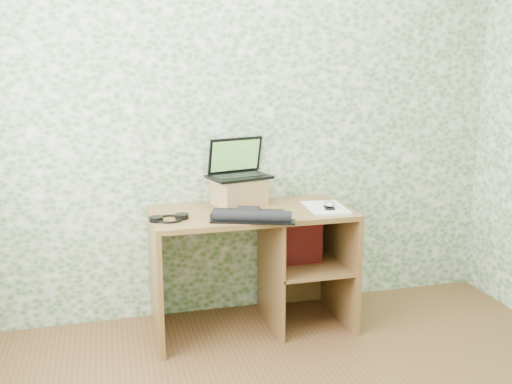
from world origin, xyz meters
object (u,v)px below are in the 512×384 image
object	(u,v)px
desk	(263,250)
laptop	(238,168)
notepad	(325,208)
riser	(239,192)
keyboard	(250,215)

from	to	relation	value
desk	laptop	xyz separation A→B (m)	(-0.12, 0.15, 0.50)
desk	notepad	bearing A→B (deg)	-17.91
desk	riser	size ratio (longest dim) A/B	4.20
desk	laptop	bearing A→B (deg)	128.16
keyboard	notepad	world-z (taller)	keyboard
desk	riser	xyz separation A→B (m)	(-0.12, 0.12, 0.35)
riser	laptop	size ratio (longest dim) A/B	0.69
riser	notepad	world-z (taller)	riser
keyboard	notepad	xyz separation A→B (m)	(0.50, 0.11, -0.02)
laptop	keyboard	world-z (taller)	laptop
desk	riser	distance (m)	0.39
riser	notepad	bearing A→B (deg)	-25.71
laptop	notepad	world-z (taller)	laptop
riser	keyboard	bearing A→B (deg)	-92.84
keyboard	notepad	bearing A→B (deg)	31.81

